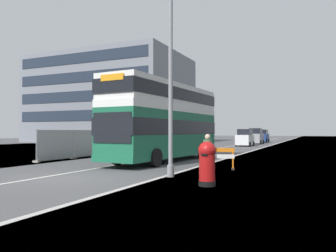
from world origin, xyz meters
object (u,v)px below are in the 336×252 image
at_px(roadworks_barrier, 219,156).
at_px(car_far_side, 262,136).
at_px(car_oncoming_near, 189,139).
at_px(red_pillar_postbox, 207,162).
at_px(car_receding_far, 256,137).
at_px(lamppost_foreground, 171,78).
at_px(car_receding_mid, 245,138).
at_px(pedestrian_at_kerb, 208,157).
at_px(double_decker_bus, 166,121).

height_order(roadworks_barrier, car_far_side, car_far_side).
bearing_deg(car_oncoming_near, red_pillar_postbox, -67.93).
distance_m(car_receding_far, car_far_side, 8.34).
bearing_deg(roadworks_barrier, lamppost_foreground, -107.25).
relative_size(car_receding_mid, pedestrian_at_kerb, 2.24).
distance_m(lamppost_foreground, car_far_side, 47.25).
xyz_separation_m(roadworks_barrier, car_far_side, (-4.45, 43.52, 0.39)).
xyz_separation_m(roadworks_barrier, car_receding_mid, (-4.20, 27.30, 0.37)).
height_order(roadworks_barrier, pedestrian_at_kerb, pedestrian_at_kerb).
distance_m(car_receding_mid, car_far_side, 16.22).
height_order(double_decker_bus, lamppost_foreground, lamppost_foreground).
distance_m(car_receding_mid, car_receding_far, 7.88).
height_order(lamppost_foreground, car_receding_mid, lamppost_foreground).
bearing_deg(pedestrian_at_kerb, car_receding_far, 96.88).
distance_m(double_decker_bus, car_receding_far, 32.06).
xyz_separation_m(red_pillar_postbox, roadworks_barrier, (-1.00, 5.07, -0.19)).
bearing_deg(car_receding_mid, lamppost_foreground, -84.24).
bearing_deg(car_receding_mid, double_decker_bus, -90.48).
relative_size(roadworks_barrier, pedestrian_at_kerb, 0.88).
xyz_separation_m(lamppost_foreground, car_oncoming_near, (-7.58, 22.28, -3.13)).
xyz_separation_m(double_decker_bus, lamppost_foreground, (3.31, -6.67, 1.53)).
bearing_deg(car_receding_far, car_oncoming_near, -105.43).
relative_size(lamppost_foreground, red_pillar_postbox, 5.63).
relative_size(lamppost_foreground, car_oncoming_near, 2.19).
xyz_separation_m(double_decker_bus, car_far_side, (-0.05, 40.36, -1.56)).
relative_size(double_decker_bus, roadworks_barrier, 7.24).
relative_size(car_oncoming_near, car_receding_far, 1.02).
height_order(car_oncoming_near, car_far_side, car_far_side).
height_order(roadworks_barrier, car_receding_far, car_receding_far).
distance_m(double_decker_bus, pedestrian_at_kerb, 8.50).
relative_size(lamppost_foreground, car_receding_mid, 2.17).
bearing_deg(double_decker_bus, car_oncoming_near, 105.29).
relative_size(roadworks_barrier, car_receding_mid, 0.39).
distance_m(double_decker_bus, car_receding_mid, 24.20).
distance_m(roadworks_barrier, car_oncoming_near, 20.68).
xyz_separation_m(double_decker_bus, car_oncoming_near, (-4.27, 15.61, -1.60)).
bearing_deg(car_far_side, car_receding_far, -87.83).
height_order(red_pillar_postbox, car_far_side, car_far_side).
xyz_separation_m(red_pillar_postbox, car_receding_mid, (-5.20, 32.37, 0.18)).
bearing_deg(car_receding_far, double_decker_bus, -90.47).
bearing_deg(double_decker_bus, roadworks_barrier, -35.64).
height_order(red_pillar_postbox, car_receding_mid, car_receding_mid).
bearing_deg(red_pillar_postbox, car_far_side, 96.40).
bearing_deg(red_pillar_postbox, pedestrian_at_kerb, 106.82).
distance_m(double_decker_bus, lamppost_foreground, 7.60).
xyz_separation_m(red_pillar_postbox, car_oncoming_near, (-9.67, 23.84, 0.15)).
xyz_separation_m(lamppost_foreground, car_receding_mid, (-3.11, 30.81, -3.10)).
height_order(double_decker_bus, car_far_side, double_decker_bus).
distance_m(car_oncoming_near, car_receding_far, 17.02).
xyz_separation_m(car_oncoming_near, pedestrian_at_kerb, (9.21, -22.32, -0.10)).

